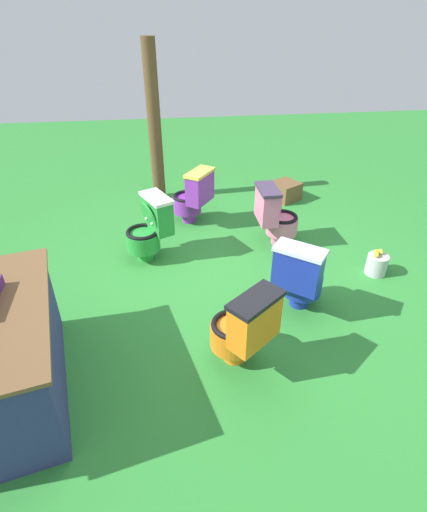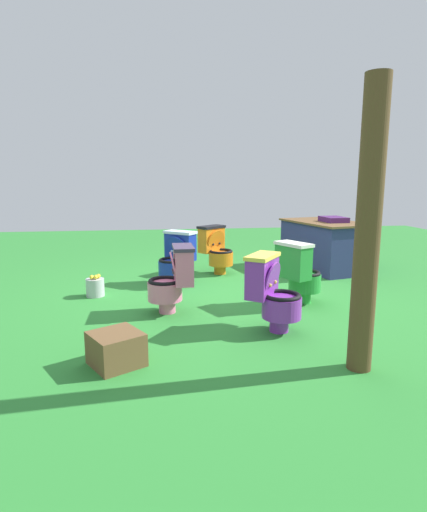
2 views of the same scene
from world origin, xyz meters
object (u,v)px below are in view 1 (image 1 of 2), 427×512
(toilet_blue, at_px, (300,276))
(wooden_post, at_px, (154,125))
(toilet_green, at_px, (150,228))
(small_crate, at_px, (285,191))
(toilet_orange, at_px, (243,328))
(toilet_pink, at_px, (275,216))
(lemon_bucket, at_px, (377,264))
(toilet_purple, at_px, (193,196))

(toilet_blue, bearing_deg, wooden_post, 152.56)
(toilet_green, bearing_deg, toilet_blue, -154.89)
(small_crate, bearing_deg, toilet_orange, 157.98)
(toilet_blue, bearing_deg, toilet_orange, -98.82)
(toilet_pink, distance_m, toilet_orange, 1.95)
(small_crate, distance_m, lemon_bucket, 2.03)
(toilet_green, relative_size, toilet_blue, 1.00)
(toilet_pink, xyz_separation_m, toilet_green, (-0.11, 1.44, 0.00))
(wooden_post, bearing_deg, toilet_purple, -153.94)
(toilet_green, bearing_deg, small_crate, -81.20)
(lemon_bucket, bearing_deg, small_crate, 12.37)
(toilet_purple, height_order, wooden_post, wooden_post)
(toilet_pink, height_order, toilet_blue, same)
(wooden_post, distance_m, small_crate, 2.08)
(toilet_green, height_order, wooden_post, wooden_post)
(toilet_blue, xyz_separation_m, wooden_post, (2.76, 1.25, 0.69))
(toilet_green, bearing_deg, toilet_purple, -60.64)
(toilet_blue, relative_size, small_crate, 2.01)
(toilet_green, xyz_separation_m, lemon_bucket, (-0.64, -2.38, -0.26))
(toilet_purple, distance_m, small_crate, 1.53)
(toilet_orange, relative_size, wooden_post, 0.34)
(toilet_purple, xyz_separation_m, toilet_blue, (-1.88, -0.81, 0.00))
(toilet_blue, distance_m, wooden_post, 3.11)
(toilet_orange, bearing_deg, small_crate, 29.54)
(toilet_blue, bearing_deg, small_crate, 114.85)
(toilet_green, bearing_deg, wooden_post, -29.73)
(toilet_pink, relative_size, toilet_blue, 1.00)
(toilet_blue, height_order, lemon_bucket, toilet_blue)
(toilet_orange, height_order, toilet_blue, same)
(toilet_green, bearing_deg, toilet_orange, 176.84)
(small_crate, bearing_deg, toilet_green, 124.66)
(toilet_pink, bearing_deg, small_crate, 157.14)
(wooden_post, distance_m, lemon_bucket, 3.37)
(wooden_post, bearing_deg, toilet_blue, -155.74)
(toilet_green, height_order, lemon_bucket, toilet_green)
(toilet_green, bearing_deg, toilet_pink, -111.46)
(toilet_orange, distance_m, lemon_bucket, 1.99)
(toilet_orange, bearing_deg, toilet_green, 74.26)
(small_crate, bearing_deg, toilet_purple, 111.86)
(small_crate, relative_size, lemon_bucket, 1.31)
(toilet_purple, height_order, lemon_bucket, toilet_purple)
(lemon_bucket, bearing_deg, toilet_green, 74.85)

